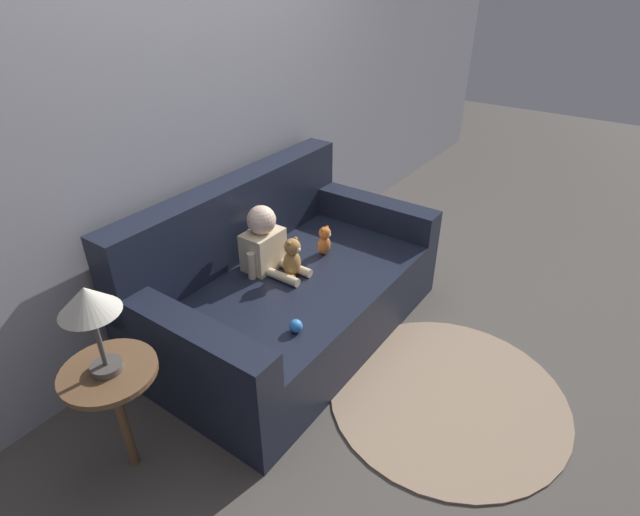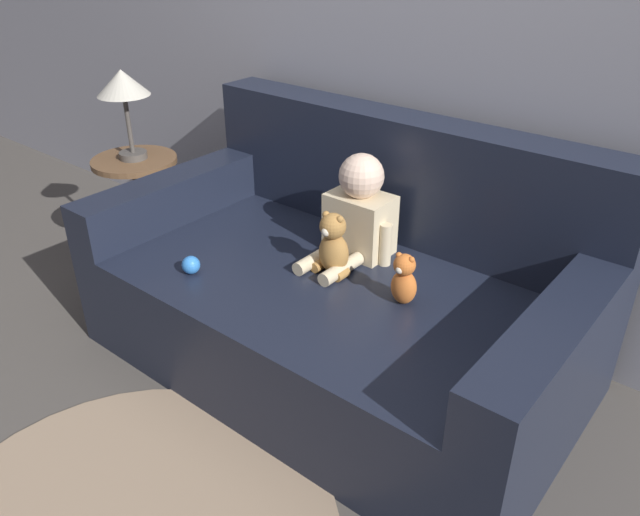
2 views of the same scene
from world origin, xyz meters
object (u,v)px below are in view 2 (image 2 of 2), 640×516
object	(u,v)px
couch	(346,291)
person_baby	(358,213)
teddy_bear_brown	(333,245)
toy_ball	(191,265)
plush_toy_side	(404,279)
side_table	(129,126)

from	to	relation	value
couch	person_baby	size ratio (longest dim) A/B	4.58
couch	teddy_bear_brown	bearing A→B (deg)	-95.64
couch	toy_ball	distance (m)	0.56
toy_ball	plush_toy_side	bearing A→B (deg)	24.18
side_table	couch	bearing A→B (deg)	2.58
plush_toy_side	couch	bearing A→B (deg)	164.07
person_baby	toy_ball	size ratio (longest dim) A/B	5.87
couch	person_baby	xyz separation A→B (m)	(-0.03, 0.10, 0.27)
person_baby	side_table	xyz separation A→B (m)	(-1.11, -0.15, 0.14)
teddy_bear_brown	plush_toy_side	distance (m)	0.29
teddy_bear_brown	plush_toy_side	bearing A→B (deg)	-2.10
toy_ball	side_table	world-z (taller)	side_table
person_baby	plush_toy_side	size ratio (longest dim) A/B	2.11
plush_toy_side	side_table	world-z (taller)	side_table
teddy_bear_brown	toy_ball	bearing A→B (deg)	-140.56
couch	plush_toy_side	xyz separation A→B (m)	(0.29, -0.08, 0.20)
side_table	toy_ball	bearing A→B (deg)	-23.98
plush_toy_side	toy_ball	xyz separation A→B (m)	(-0.67, -0.30, -0.06)
teddy_bear_brown	side_table	world-z (taller)	side_table
couch	side_table	xyz separation A→B (m)	(-1.14, -0.05, 0.41)
toy_ball	side_table	xyz separation A→B (m)	(-0.75, 0.33, 0.27)
couch	plush_toy_side	bearing A→B (deg)	-15.93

